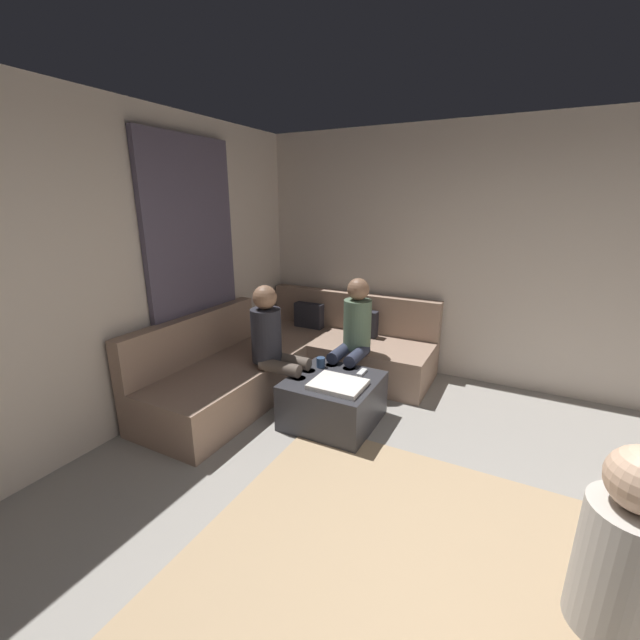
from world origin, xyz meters
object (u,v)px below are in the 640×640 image
object	(u,v)px
game_remote	(362,372)
person_on_couch_back	(353,334)
coffee_mug	(321,362)
person_on_armchair	(640,580)
ottoman	(333,400)
person_on_couch_side	(275,344)
sectional_couch	(294,359)

from	to	relation	value
game_remote	person_on_couch_back	bearing A→B (deg)	124.01
coffee_mug	person_on_armchair	bearing A→B (deg)	-37.45
ottoman	person_on_couch_side	size ratio (longest dim) A/B	0.63
game_remote	person_on_armchair	xyz separation A→B (m)	(1.71, -1.65, 0.21)
person_on_armchair	ottoman	bearing A→B (deg)	-160.87
ottoman	person_on_couch_back	world-z (taller)	person_on_couch_back
ottoman	game_remote	world-z (taller)	game_remote
sectional_couch	person_on_couch_back	size ratio (longest dim) A/B	2.12
person_on_couch_side	coffee_mug	bearing A→B (deg)	120.70
ottoman	person_on_couch_side	world-z (taller)	person_on_couch_side
sectional_couch	person_on_armchair	bearing A→B (deg)	-36.82
person_on_armchair	person_on_couch_side	bearing A→B (deg)	-153.21
sectional_couch	person_on_armchair	size ratio (longest dim) A/B	2.16
sectional_couch	ottoman	distance (m)	0.90
coffee_mug	person_on_armchair	distance (m)	2.66
person_on_couch_back	ottoman	bearing A→B (deg)	96.12
person_on_couch_back	game_remote	bearing A→B (deg)	124.01
coffee_mug	ottoman	bearing A→B (deg)	-39.29
coffee_mug	person_on_couch_side	distance (m)	0.46
game_remote	person_on_couch_side	world-z (taller)	person_on_couch_side
person_on_armchair	person_on_couch_back	bearing A→B (deg)	-169.56
coffee_mug	game_remote	world-z (taller)	coffee_mug
ottoman	coffee_mug	bearing A→B (deg)	140.71
game_remote	person_on_armchair	size ratio (longest dim) A/B	0.13
ottoman	person_on_armchair	size ratio (longest dim) A/B	0.64
person_on_couch_side	ottoman	bearing A→B (deg)	93.36
sectional_couch	person_on_armchair	distance (m)	3.29
ottoman	coffee_mug	distance (m)	0.38
ottoman	person_on_couch_side	distance (m)	0.73
person_on_couch_back	person_on_armchair	distance (m)	2.80
sectional_couch	person_on_armchair	world-z (taller)	person_on_armchair
game_remote	ottoman	bearing A→B (deg)	-129.29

